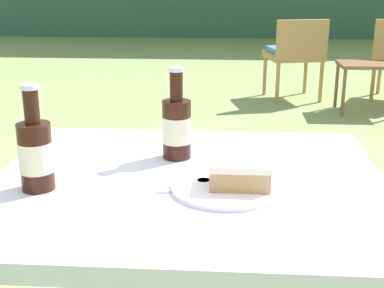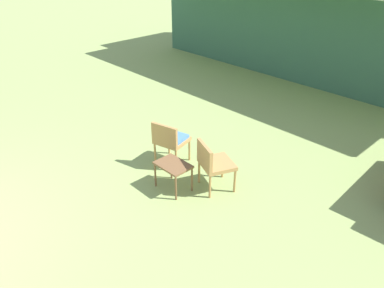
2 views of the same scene
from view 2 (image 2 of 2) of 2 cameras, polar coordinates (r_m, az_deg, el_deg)
name	(u,v)px [view 2 (image 2 of 2)]	position (r m, az deg, el deg)	size (l,w,h in m)	color
cabin_building	(330,16)	(11.30, 20.28, 17.84)	(9.67, 4.21, 2.98)	#38664C
wicker_chair_cushioned	(170,139)	(6.16, -3.35, 0.80)	(0.58, 0.56, 0.77)	#B2844C
wicker_chair_plain	(213,162)	(5.53, 3.20, -2.75)	(0.62, 0.61, 0.77)	#B2844C
garden_side_table	(173,167)	(5.56, -2.88, -3.58)	(0.52, 0.37, 0.44)	brown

